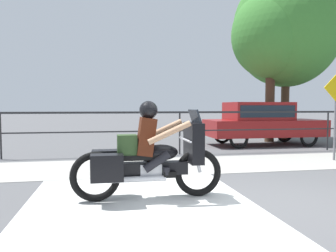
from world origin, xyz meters
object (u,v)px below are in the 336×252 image
(parked_car, at_px, (261,121))
(tree_behind_car, at_px, (271,36))
(street_sign, at_px, (336,105))
(motorcycle, at_px, (148,156))
(tree_behind_sign, at_px, (287,29))

(parked_car, relative_size, tree_behind_car, 0.71)
(parked_car, xyz_separation_m, street_sign, (0.32, -3.65, 0.57))
(street_sign, bearing_deg, tree_behind_car, 82.90)
(motorcycle, relative_size, tree_behind_sign, 0.33)
(motorcycle, xyz_separation_m, parked_car, (5.14, 6.36, 0.25))
(parked_car, height_order, tree_behind_sign, tree_behind_sign)
(motorcycle, relative_size, tree_behind_car, 0.39)
(parked_car, relative_size, street_sign, 1.85)
(motorcycle, xyz_separation_m, street_sign, (5.46, 2.71, 0.82))
(motorcycle, xyz_separation_m, tree_behind_sign, (6.96, 7.82, 4.09))
(parked_car, distance_m, tree_behind_car, 3.72)
(tree_behind_sign, relative_size, tree_behind_car, 1.18)
(tree_behind_sign, height_order, tree_behind_car, tree_behind_sign)
(tree_behind_car, bearing_deg, tree_behind_sign, 22.12)
(motorcycle, relative_size, parked_car, 0.56)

